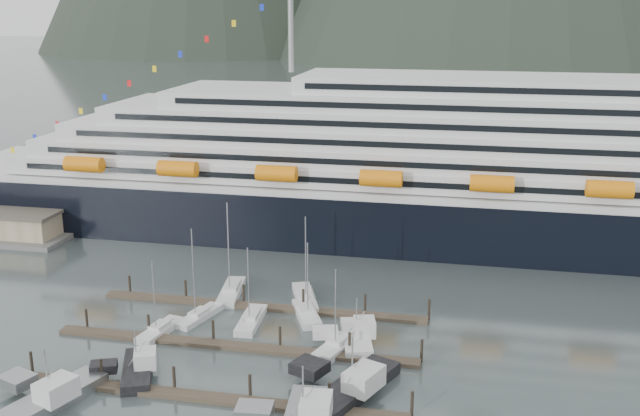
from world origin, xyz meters
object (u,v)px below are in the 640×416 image
at_px(sailboat_f, 307,314).
at_px(sailboat_g, 305,298).
at_px(trawler_c, 351,387).
at_px(trawler_b, 136,369).
at_px(trawler_a, 48,398).
at_px(sailboat_a, 160,331).
at_px(cruise_ship, 507,179).
at_px(sailboat_c, 251,321).
at_px(sailboat_h, 339,346).
at_px(trawler_e, 355,337).
at_px(sailboat_b, 199,316).
at_px(sailboat_e, 231,292).

distance_m(sailboat_f, sailboat_g, 5.87).
relative_size(sailboat_g, trawler_c, 0.88).
bearing_deg(trawler_b, trawler_a, 120.50).
relative_size(sailboat_a, trawler_b, 1.04).
height_order(cruise_ship, sailboat_f, cruise_ship).
height_order(sailboat_c, trawler_a, sailboat_c).
distance_m(sailboat_c, trawler_b, 19.33).
height_order(sailboat_g, sailboat_h, sailboat_g).
xyz_separation_m(sailboat_f, sailboat_h, (6.25, -8.79, -0.00)).
distance_m(sailboat_a, trawler_b, 11.69).
bearing_deg(trawler_e, trawler_a, 112.52).
xyz_separation_m(sailboat_f, sailboat_g, (-1.56, 5.66, 0.01)).
relative_size(sailboat_c, sailboat_g, 0.85).
bearing_deg(sailboat_g, trawler_a, 128.82).
relative_size(sailboat_f, trawler_e, 1.06).
xyz_separation_m(sailboat_c, sailboat_f, (7.02, 3.69, 0.00)).
relative_size(sailboat_c, trawler_e, 1.06).
relative_size(trawler_a, trawler_c, 0.91).
bearing_deg(sailboat_f, trawler_e, -153.64).
bearing_deg(sailboat_f, trawler_a, 118.95).
relative_size(sailboat_b, trawler_b, 1.32).
bearing_deg(trawler_b, sailboat_a, -12.19).
relative_size(sailboat_f, trawler_c, 0.75).
height_order(sailboat_b, trawler_a, sailboat_b).
distance_m(sailboat_b, trawler_e, 22.80).
distance_m(cruise_ship, trawler_b, 76.31).
bearing_deg(sailboat_e, sailboat_c, -155.71).
bearing_deg(sailboat_a, trawler_b, -159.50).
relative_size(sailboat_c, sailboat_h, 1.02).
relative_size(sailboat_e, sailboat_h, 1.33).
height_order(sailboat_a, sailboat_h, sailboat_h).
bearing_deg(sailboat_a, sailboat_b, -21.47).
distance_m(trawler_a, trawler_b, 10.60).
bearing_deg(trawler_e, sailboat_a, 81.63).
distance_m(cruise_ship, sailboat_e, 55.05).
bearing_deg(sailboat_a, cruise_ship, -32.26).
bearing_deg(trawler_c, sailboat_e, 64.29).
xyz_separation_m(sailboat_b, sailboat_c, (7.54, 0.08, -0.00)).
bearing_deg(sailboat_e, sailboat_g, -98.38).
bearing_deg(sailboat_h, sailboat_c, 87.57).
bearing_deg(trawler_c, trawler_a, 128.88).
bearing_deg(trawler_b, sailboat_h, -83.86).
bearing_deg(trawler_a, sailboat_h, -34.99).
bearing_deg(trawler_c, cruise_ship, 6.13).
xyz_separation_m(cruise_ship, sailboat_b, (-42.47, -44.38, -11.63)).
bearing_deg(trawler_e, cruise_ship, -36.81).
bearing_deg(sailboat_b, sailboat_g, -38.91).
relative_size(sailboat_g, sailboat_h, 1.20).
bearing_deg(sailboat_b, sailboat_h, -88.42).
xyz_separation_m(cruise_ship, sailboat_c, (-34.93, -44.30, -11.63)).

